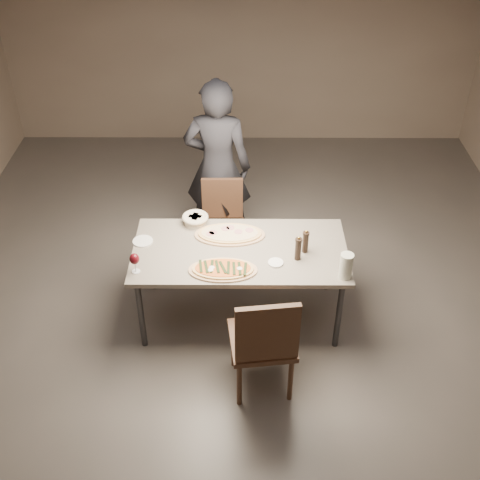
{
  "coord_description": "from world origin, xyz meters",
  "views": [
    {
      "loc": [
        0.02,
        -3.99,
        3.83
      ],
      "look_at": [
        0.0,
        0.0,
        0.85
      ],
      "focal_mm": 45.0,
      "sensor_mm": 36.0,
      "label": 1
    }
  ],
  "objects_px": {
    "pepper_mill_left": "(306,242)",
    "diner": "(218,167)",
    "bread_basket": "(195,219)",
    "carafe": "(346,266)",
    "chair_near": "(264,340)",
    "ham_pizza": "(230,234)",
    "zucchini_pizza": "(223,269)",
    "chair_far": "(223,219)",
    "dining_table": "(240,255)"
  },
  "relations": [
    {
      "from": "chair_near",
      "to": "chair_far",
      "type": "bearing_deg",
      "value": 94.85
    },
    {
      "from": "bread_basket",
      "to": "chair_far",
      "type": "distance_m",
      "value": 0.58
    },
    {
      "from": "ham_pizza",
      "to": "pepper_mill_left",
      "type": "xyz_separation_m",
      "value": [
        0.63,
        -0.22,
        0.09
      ]
    },
    {
      "from": "ham_pizza",
      "to": "carafe",
      "type": "xyz_separation_m",
      "value": [
        0.92,
        -0.55,
        0.09
      ]
    },
    {
      "from": "ham_pizza",
      "to": "bread_basket",
      "type": "relative_size",
      "value": 2.62
    },
    {
      "from": "ham_pizza",
      "to": "diner",
      "type": "xyz_separation_m",
      "value": [
        -0.13,
        0.92,
        0.13
      ]
    },
    {
      "from": "pepper_mill_left",
      "to": "diner",
      "type": "xyz_separation_m",
      "value": [
        -0.76,
        1.14,
        0.05
      ]
    },
    {
      "from": "bread_basket",
      "to": "diner",
      "type": "relative_size",
      "value": 0.13
    },
    {
      "from": "chair_far",
      "to": "diner",
      "type": "relative_size",
      "value": 0.49
    },
    {
      "from": "chair_near",
      "to": "ham_pizza",
      "type": "bearing_deg",
      "value": 97.25
    },
    {
      "from": "dining_table",
      "to": "pepper_mill_left",
      "type": "distance_m",
      "value": 0.56
    },
    {
      "from": "dining_table",
      "to": "bread_basket",
      "type": "distance_m",
      "value": 0.56
    },
    {
      "from": "ham_pizza",
      "to": "carafe",
      "type": "distance_m",
      "value": 1.07
    },
    {
      "from": "zucchini_pizza",
      "to": "ham_pizza",
      "type": "distance_m",
      "value": 0.48
    },
    {
      "from": "chair_far",
      "to": "pepper_mill_left",
      "type": "bearing_deg",
      "value": 129.38
    },
    {
      "from": "dining_table",
      "to": "ham_pizza",
      "type": "relative_size",
      "value": 2.95
    },
    {
      "from": "ham_pizza",
      "to": "chair_far",
      "type": "xyz_separation_m",
      "value": [
        -0.08,
        0.62,
        -0.27
      ]
    },
    {
      "from": "carafe",
      "to": "bread_basket",
      "type": "bearing_deg",
      "value": 149.41
    },
    {
      "from": "carafe",
      "to": "chair_near",
      "type": "relative_size",
      "value": 0.22
    },
    {
      "from": "ham_pizza",
      "to": "diner",
      "type": "distance_m",
      "value": 0.94
    },
    {
      "from": "zucchini_pizza",
      "to": "dining_table",
      "type": "bearing_deg",
      "value": 56.9
    },
    {
      "from": "bread_basket",
      "to": "diner",
      "type": "height_order",
      "value": "diner"
    },
    {
      "from": "ham_pizza",
      "to": "diner",
      "type": "height_order",
      "value": "diner"
    },
    {
      "from": "carafe",
      "to": "pepper_mill_left",
      "type": "bearing_deg",
      "value": 131.91
    },
    {
      "from": "pepper_mill_left",
      "to": "chair_far",
      "type": "distance_m",
      "value": 1.17
    },
    {
      "from": "chair_far",
      "to": "bread_basket",
      "type": "bearing_deg",
      "value": 62.45
    },
    {
      "from": "bread_basket",
      "to": "pepper_mill_left",
      "type": "relative_size",
      "value": 1.07
    },
    {
      "from": "pepper_mill_left",
      "to": "diner",
      "type": "distance_m",
      "value": 1.37
    },
    {
      "from": "diner",
      "to": "pepper_mill_left",
      "type": "bearing_deg",
      "value": 130.88
    },
    {
      "from": "dining_table",
      "to": "zucchini_pizza",
      "type": "bearing_deg",
      "value": -115.81
    },
    {
      "from": "dining_table",
      "to": "chair_near",
      "type": "distance_m",
      "value": 0.89
    },
    {
      "from": "chair_near",
      "to": "diner",
      "type": "height_order",
      "value": "diner"
    },
    {
      "from": "carafe",
      "to": "diner",
      "type": "xyz_separation_m",
      "value": [
        -1.05,
        1.46,
        0.04
      ]
    },
    {
      "from": "chair_near",
      "to": "diner",
      "type": "distance_m",
      "value": 2.05
    },
    {
      "from": "chair_far",
      "to": "diner",
      "type": "distance_m",
      "value": 0.5
    },
    {
      "from": "bread_basket",
      "to": "carafe",
      "type": "xyz_separation_m",
      "value": [
        1.23,
        -0.73,
        0.06
      ]
    },
    {
      "from": "pepper_mill_left",
      "to": "chair_near",
      "type": "distance_m",
      "value": 0.96
    },
    {
      "from": "zucchini_pizza",
      "to": "chair_far",
      "type": "distance_m",
      "value": 1.14
    },
    {
      "from": "chair_far",
      "to": "ham_pizza",
      "type": "bearing_deg",
      "value": 96.95
    },
    {
      "from": "zucchini_pizza",
      "to": "ham_pizza",
      "type": "bearing_deg",
      "value": 77.25
    },
    {
      "from": "ham_pizza",
      "to": "diner",
      "type": "bearing_deg",
      "value": 89.26
    },
    {
      "from": "ham_pizza",
      "to": "dining_table",
      "type": "bearing_deg",
      "value": -74.78
    },
    {
      "from": "dining_table",
      "to": "chair_far",
      "type": "xyz_separation_m",
      "value": [
        -0.17,
        0.82,
        -0.2
      ]
    },
    {
      "from": "bread_basket",
      "to": "diner",
      "type": "xyz_separation_m",
      "value": [
        0.18,
        0.74,
        0.1
      ]
    },
    {
      "from": "ham_pizza",
      "to": "chair_near",
      "type": "bearing_deg",
      "value": -84.68
    },
    {
      "from": "carafe",
      "to": "diner",
      "type": "distance_m",
      "value": 1.8
    },
    {
      "from": "ham_pizza",
      "to": "carafe",
      "type": "relative_size",
      "value": 2.78
    },
    {
      "from": "chair_near",
      "to": "diner",
      "type": "bearing_deg",
      "value": 94.48
    },
    {
      "from": "chair_far",
      "to": "diner",
      "type": "height_order",
      "value": "diner"
    },
    {
      "from": "zucchini_pizza",
      "to": "diner",
      "type": "height_order",
      "value": "diner"
    }
  ]
}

